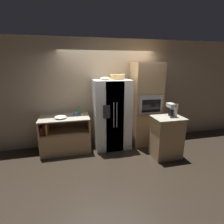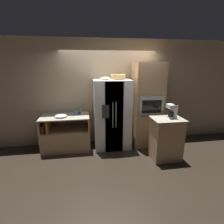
{
  "view_description": "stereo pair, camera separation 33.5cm",
  "coord_description": "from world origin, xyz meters",
  "px_view_note": "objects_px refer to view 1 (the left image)",
  "views": [
    {
      "loc": [
        -0.98,
        -4.23,
        2.15
      ],
      "look_at": [
        0.01,
        -0.06,
        0.98
      ],
      "focal_mm": 28.0,
      "sensor_mm": 36.0,
      "label": 1
    },
    {
      "loc": [
        -0.65,
        -4.29,
        2.15
      ],
      "look_at": [
        0.01,
        -0.06,
        0.98
      ],
      "focal_mm": 28.0,
      "sensor_mm": 36.0,
      "label": 2
    }
  ],
  "objects_px": {
    "bottle_tall": "(79,111)",
    "mug": "(75,114)",
    "refrigerator": "(112,114)",
    "coffee_maker": "(172,109)",
    "wall_oven": "(145,104)",
    "mixing_bowl": "(60,117)",
    "wicker_basket": "(118,76)",
    "fruit_bowl": "(105,78)"
  },
  "relations": [
    {
      "from": "refrigerator",
      "to": "mug",
      "type": "bearing_deg",
      "value": 174.74
    },
    {
      "from": "wall_oven",
      "to": "coffee_maker",
      "type": "bearing_deg",
      "value": -70.09
    },
    {
      "from": "wall_oven",
      "to": "wicker_basket",
      "type": "height_order",
      "value": "wall_oven"
    },
    {
      "from": "refrigerator",
      "to": "fruit_bowl",
      "type": "xyz_separation_m",
      "value": [
        -0.17,
        -0.03,
        0.93
      ]
    },
    {
      "from": "wicker_basket",
      "to": "mug",
      "type": "distance_m",
      "value": 1.42
    },
    {
      "from": "bottle_tall",
      "to": "refrigerator",
      "type": "bearing_deg",
      "value": -10.16
    },
    {
      "from": "wall_oven",
      "to": "coffee_maker",
      "type": "xyz_separation_m",
      "value": [
        0.3,
        -0.83,
        0.05
      ]
    },
    {
      "from": "refrigerator",
      "to": "bottle_tall",
      "type": "xyz_separation_m",
      "value": [
        -0.82,
        0.15,
        0.11
      ]
    },
    {
      "from": "coffee_maker",
      "to": "wicker_basket",
      "type": "bearing_deg",
      "value": 140.87
    },
    {
      "from": "wicker_basket",
      "to": "bottle_tall",
      "type": "distance_m",
      "value": 1.31
    },
    {
      "from": "fruit_bowl",
      "to": "wicker_basket",
      "type": "bearing_deg",
      "value": 17.45
    },
    {
      "from": "bottle_tall",
      "to": "mug",
      "type": "relative_size",
      "value": 1.69
    },
    {
      "from": "wall_oven",
      "to": "wicker_basket",
      "type": "distance_m",
      "value": 1.08
    },
    {
      "from": "coffee_maker",
      "to": "mug",
      "type": "bearing_deg",
      "value": 157.84
    },
    {
      "from": "coffee_maker",
      "to": "bottle_tall",
      "type": "bearing_deg",
      "value": 155.36
    },
    {
      "from": "fruit_bowl",
      "to": "mug",
      "type": "relative_size",
      "value": 1.83
    },
    {
      "from": "wicker_basket",
      "to": "fruit_bowl",
      "type": "height_order",
      "value": "wicker_basket"
    },
    {
      "from": "wall_oven",
      "to": "bottle_tall",
      "type": "bearing_deg",
      "value": 176.16
    },
    {
      "from": "wicker_basket",
      "to": "coffee_maker",
      "type": "xyz_separation_m",
      "value": [
        1.07,
        -0.87,
        -0.7
      ]
    },
    {
      "from": "wicker_basket",
      "to": "mug",
      "type": "xyz_separation_m",
      "value": [
        -1.1,
        0.01,
        -0.91
      ]
    },
    {
      "from": "refrigerator",
      "to": "coffee_maker",
      "type": "height_order",
      "value": "refrigerator"
    },
    {
      "from": "fruit_bowl",
      "to": "coffee_maker",
      "type": "distance_m",
      "value": 1.74
    },
    {
      "from": "wall_oven",
      "to": "mixing_bowl",
      "type": "xyz_separation_m",
      "value": [
        -2.23,
        -0.09,
        -0.18
      ]
    },
    {
      "from": "fruit_bowl",
      "to": "mug",
      "type": "distance_m",
      "value": 1.16
    },
    {
      "from": "mug",
      "to": "mixing_bowl",
      "type": "xyz_separation_m",
      "value": [
        -0.35,
        -0.15,
        -0.02
      ]
    },
    {
      "from": "bottle_tall",
      "to": "coffee_maker",
      "type": "distance_m",
      "value": 2.27
    },
    {
      "from": "bottle_tall",
      "to": "mug",
      "type": "distance_m",
      "value": 0.13
    },
    {
      "from": "mug",
      "to": "bottle_tall",
      "type": "bearing_deg",
      "value": 29.05
    },
    {
      "from": "mug",
      "to": "fruit_bowl",
      "type": "bearing_deg",
      "value": -8.68
    },
    {
      "from": "bottle_tall",
      "to": "coffee_maker",
      "type": "bearing_deg",
      "value": -24.64
    },
    {
      "from": "wall_oven",
      "to": "coffee_maker",
      "type": "relative_size",
      "value": 7.15
    },
    {
      "from": "refrigerator",
      "to": "fruit_bowl",
      "type": "height_order",
      "value": "fruit_bowl"
    },
    {
      "from": "refrigerator",
      "to": "mixing_bowl",
      "type": "bearing_deg",
      "value": -177.16
    },
    {
      "from": "coffee_maker",
      "to": "mixing_bowl",
      "type": "bearing_deg",
      "value": 163.76
    },
    {
      "from": "wicker_basket",
      "to": "mixing_bowl",
      "type": "height_order",
      "value": "wicker_basket"
    },
    {
      "from": "wicker_basket",
      "to": "bottle_tall",
      "type": "xyz_separation_m",
      "value": [
        -0.99,
        0.07,
        -0.86
      ]
    },
    {
      "from": "fruit_bowl",
      "to": "mug",
      "type": "height_order",
      "value": "fruit_bowl"
    },
    {
      "from": "refrigerator",
      "to": "bottle_tall",
      "type": "bearing_deg",
      "value": 169.84
    },
    {
      "from": "refrigerator",
      "to": "coffee_maker",
      "type": "relative_size",
      "value": 5.79
    },
    {
      "from": "refrigerator",
      "to": "mug",
      "type": "relative_size",
      "value": 12.96
    },
    {
      "from": "refrigerator",
      "to": "wicker_basket",
      "type": "xyz_separation_m",
      "value": [
        0.17,
        0.08,
        0.96
      ]
    },
    {
      "from": "refrigerator",
      "to": "mug",
      "type": "xyz_separation_m",
      "value": [
        -0.93,
        0.09,
        0.06
      ]
    }
  ]
}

